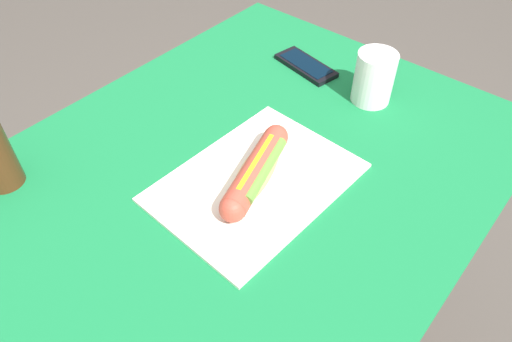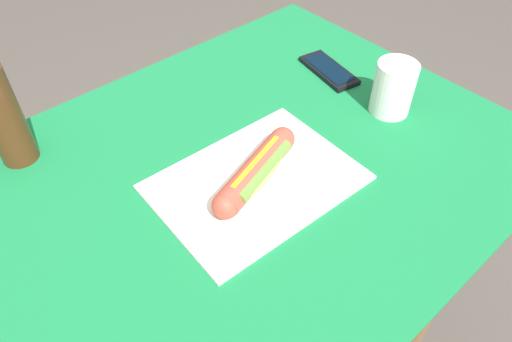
% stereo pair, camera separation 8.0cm
% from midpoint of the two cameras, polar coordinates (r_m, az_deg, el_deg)
% --- Properties ---
extents(dining_table, '(0.99, 0.78, 0.75)m').
position_cam_midpoint_polar(dining_table, '(0.97, 1.58, -6.05)').
color(dining_table, brown).
rests_on(dining_table, ground).
extents(paper_wrapper, '(0.35, 0.26, 0.01)m').
position_cam_midpoint_polar(paper_wrapper, '(0.82, 2.79, -1.47)').
color(paper_wrapper, silver).
rests_on(paper_wrapper, dining_table).
extents(hot_dog, '(0.22, 0.10, 0.05)m').
position_cam_midpoint_polar(hot_dog, '(0.80, 2.92, -0.13)').
color(hot_dog, tan).
rests_on(hot_dog, paper_wrapper).
extents(cell_phone, '(0.09, 0.16, 0.01)m').
position_cam_midpoint_polar(cell_phone, '(1.09, 10.83, 11.67)').
color(cell_phone, black).
rests_on(cell_phone, dining_table).
extents(drinking_cup, '(0.08, 0.08, 0.11)m').
position_cam_midpoint_polar(drinking_cup, '(0.99, 18.40, 9.29)').
color(drinking_cup, white).
rests_on(drinking_cup, dining_table).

